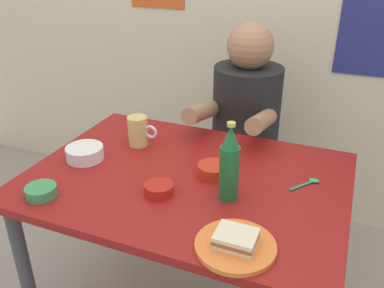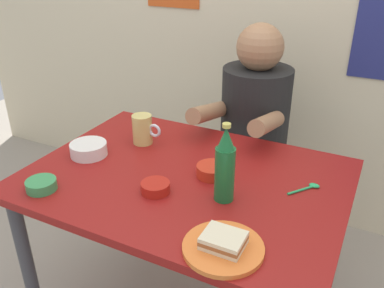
% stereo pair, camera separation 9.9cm
% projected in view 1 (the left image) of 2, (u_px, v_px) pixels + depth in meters
% --- Properties ---
extents(dining_table, '(1.10, 0.80, 0.74)m').
position_uv_depth(dining_table, '(187.00, 197.00, 1.47)').
color(dining_table, maroon).
rests_on(dining_table, ground).
extents(stool, '(0.34, 0.34, 0.45)m').
position_uv_depth(stool, '(242.00, 184.00, 2.11)').
color(stool, '#4C4C51').
rests_on(stool, ground).
extents(person_seated, '(0.33, 0.56, 0.72)m').
position_uv_depth(person_seated, '(246.00, 110.00, 1.91)').
color(person_seated, black).
rests_on(person_seated, stool).
extents(plate_orange, '(0.22, 0.22, 0.01)m').
position_uv_depth(plate_orange, '(235.00, 246.00, 1.08)').
color(plate_orange, orange).
rests_on(plate_orange, dining_table).
extents(sandwich, '(0.11, 0.09, 0.04)m').
position_uv_depth(sandwich, '(236.00, 238.00, 1.07)').
color(sandwich, beige).
rests_on(sandwich, plate_orange).
extents(beer_mug, '(0.13, 0.08, 0.12)m').
position_uv_depth(beer_mug, '(138.00, 131.00, 1.62)').
color(beer_mug, '#D1BC66').
rests_on(beer_mug, dining_table).
extents(beer_bottle, '(0.06, 0.06, 0.26)m').
position_uv_depth(beer_bottle, '(229.00, 165.00, 1.25)').
color(beer_bottle, '#19602D').
rests_on(beer_bottle, dining_table).
extents(dip_bowl_green, '(0.10, 0.10, 0.03)m').
position_uv_depth(dip_bowl_green, '(41.00, 191.00, 1.30)').
color(dip_bowl_green, '#388C4C').
rests_on(dip_bowl_green, dining_table).
extents(sauce_bowl_chili, '(0.11, 0.11, 0.04)m').
position_uv_depth(sauce_bowl_chili, '(213.00, 169.00, 1.42)').
color(sauce_bowl_chili, red).
rests_on(sauce_bowl_chili, dining_table).
extents(sambal_bowl_red, '(0.10, 0.10, 0.03)m').
position_uv_depth(sambal_bowl_red, '(159.00, 188.00, 1.32)').
color(sambal_bowl_red, '#B21E14').
rests_on(sambal_bowl_red, dining_table).
extents(rice_bowl_white, '(0.14, 0.14, 0.05)m').
position_uv_depth(rice_bowl_white, '(85.00, 152.00, 1.52)').
color(rice_bowl_white, silver).
rests_on(rice_bowl_white, dining_table).
extents(spoon, '(0.09, 0.10, 0.01)m').
position_uv_depth(spoon, '(309.00, 182.00, 1.37)').
color(spoon, '#26A559').
rests_on(spoon, dining_table).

